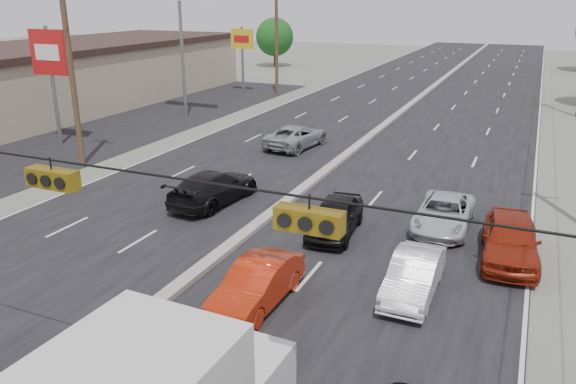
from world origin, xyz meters
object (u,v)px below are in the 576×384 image
(red_sedan, at_px, (257,285))
(queue_car_a, at_px, (335,217))
(pole_sign_far, at_px, (242,44))
(utility_pole_left_b, at_px, (71,68))
(queue_car_b, at_px, (414,276))
(oncoming_far, at_px, (296,136))
(queue_car_e, at_px, (510,239))
(pole_sign_mid, at_px, (50,59))
(utility_pole_left_c, at_px, (276,38))
(oncoming_near, at_px, (214,188))
(tree_left_far, at_px, (275,37))
(queue_car_c, at_px, (444,214))

(red_sedan, height_order, queue_car_a, queue_car_a)
(pole_sign_far, xyz_separation_m, queue_car_a, (19.00, -28.33, -3.72))
(utility_pole_left_b, distance_m, queue_car_b, 20.86)
(queue_car_a, relative_size, oncoming_far, 0.84)
(queue_car_e, bearing_deg, pole_sign_mid, 162.36)
(queue_car_b, relative_size, oncoming_far, 0.79)
(oncoming_far, bearing_deg, queue_car_b, 131.10)
(utility_pole_left_c, height_order, pole_sign_far, utility_pole_left_c)
(pole_sign_mid, distance_m, oncoming_far, 15.17)
(queue_car_b, height_order, queue_car_e, queue_car_e)
(queue_car_b, distance_m, oncoming_near, 10.66)
(tree_left_far, distance_m, oncoming_near, 51.07)
(utility_pole_left_c, xyz_separation_m, pole_sign_far, (-3.50, -0.00, -0.70))
(utility_pole_left_b, height_order, oncoming_near, utility_pole_left_b)
(queue_car_a, height_order, queue_car_c, queue_car_a)
(queue_car_c, bearing_deg, utility_pole_left_c, 125.90)
(oncoming_far, bearing_deg, queue_car_e, 145.34)
(queue_car_c, xyz_separation_m, oncoming_near, (-9.65, -1.10, 0.10))
(pole_sign_far, xyz_separation_m, queue_car_b, (22.70, -31.82, -3.78))
(utility_pole_left_b, distance_m, queue_car_a, 16.46)
(utility_pole_left_b, relative_size, pole_sign_mid, 1.43)
(utility_pole_left_b, height_order, pole_sign_mid, utility_pole_left_b)
(queue_car_a, bearing_deg, utility_pole_left_b, 162.78)
(tree_left_far, bearing_deg, utility_pole_left_c, -64.59)
(red_sedan, bearing_deg, pole_sign_far, 119.91)
(pole_sign_far, bearing_deg, queue_car_b, -54.49)
(queue_car_a, xyz_separation_m, queue_car_b, (3.70, -3.49, -0.06))
(pole_sign_mid, distance_m, queue_car_b, 26.04)
(queue_car_c, bearing_deg, oncoming_far, 137.29)
(utility_pole_left_c, relative_size, red_sedan, 2.52)
(tree_left_far, relative_size, oncoming_far, 1.27)
(pole_sign_far, distance_m, oncoming_far, 21.47)
(pole_sign_mid, bearing_deg, pole_sign_far, 87.40)
(oncoming_near, bearing_deg, queue_car_c, -168.11)
(utility_pole_left_b, relative_size, oncoming_far, 2.08)
(pole_sign_mid, bearing_deg, queue_car_b, -22.50)
(queue_car_a, distance_m, queue_car_b, 5.09)
(queue_car_e, bearing_deg, tree_left_far, 118.50)
(pole_sign_far, relative_size, queue_car_a, 1.49)
(red_sedan, relative_size, queue_car_e, 0.88)
(pole_sign_far, height_order, queue_car_e, pole_sign_far)
(pole_sign_mid, relative_size, oncoming_far, 1.45)
(utility_pole_left_c, bearing_deg, queue_car_a, -61.31)
(red_sedan, xyz_separation_m, queue_car_a, (0.36, 5.92, 0.03))
(tree_left_far, bearing_deg, queue_car_a, -62.65)
(utility_pole_left_b, bearing_deg, queue_car_e, -8.23)
(queue_car_b, relative_size, queue_car_e, 0.84)
(queue_car_e, bearing_deg, oncoming_near, 171.50)
(tree_left_far, relative_size, oncoming_near, 1.25)
(pole_sign_far, bearing_deg, queue_car_a, -56.15)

